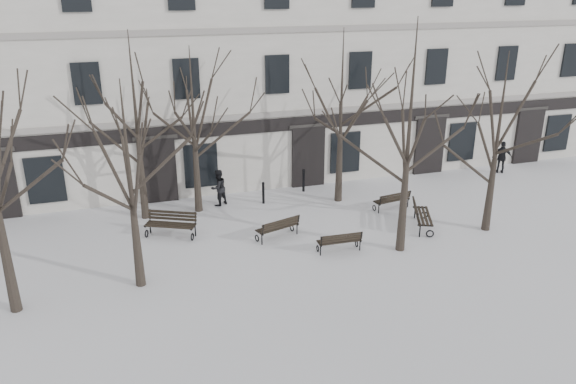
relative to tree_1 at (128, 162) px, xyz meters
name	(u,v)px	position (x,y,z in m)	size (l,w,h in m)	color
ground	(287,272)	(4.79, -0.62, -4.18)	(100.00, 100.00, 0.00)	silver
building	(212,59)	(4.80, 12.34, 1.34)	(40.40, 10.20, 11.40)	silver
tree_1	(128,162)	(0.00, 0.00, 0.00)	(4.68, 4.68, 6.69)	black
tree_2	(411,112)	(9.28, -0.21, 0.97)	(5.76, 5.76, 8.23)	black
tree_3	(500,123)	(13.38, 0.39, 0.17)	(4.87, 4.87, 6.95)	black
tree_4	(135,105)	(0.53, 5.62, 0.57)	(5.32, 5.32, 7.60)	black
tree_5	(193,111)	(2.77, 5.72, 0.16)	(4.86, 4.86, 6.94)	black
tree_6	(342,97)	(8.96, 5.06, 0.52)	(5.26, 5.26, 7.52)	black
bench_1	(278,227)	(5.26, 2.04, -3.71)	(1.81, 1.11, 0.87)	black
bench_2	(340,241)	(7.07, 0.28, -3.74)	(1.63, 0.64, 0.81)	black
bench_3	(171,223)	(1.38, 3.46, -3.65)	(2.01, 1.46, 0.97)	black
bench_4	(392,200)	(10.78, 3.37, -3.73)	(1.69, 0.84, 0.82)	black
bench_5	(421,215)	(11.00, 1.34, -3.64)	(1.41, 2.04, 0.98)	black
bollard_a	(263,192)	(5.65, 5.70, -3.64)	(0.13, 0.13, 1.01)	black
bollard_b	(304,180)	(7.84, 6.61, -3.59)	(0.14, 0.14, 1.10)	black
pedestrian_b	(219,205)	(3.73, 6.11, -4.18)	(0.79, 0.61, 1.62)	black
pedestrian_c	(500,173)	(18.41, 6.20, -4.18)	(0.97, 0.41, 1.66)	black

